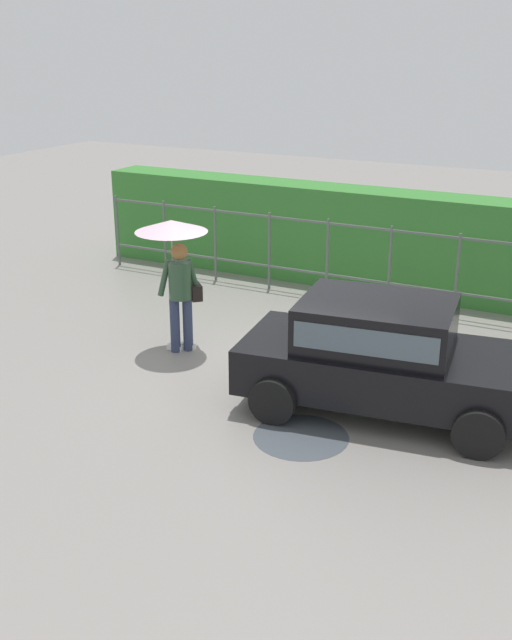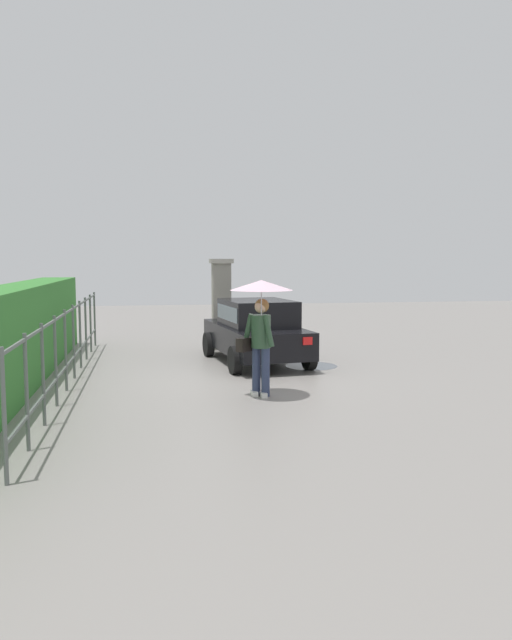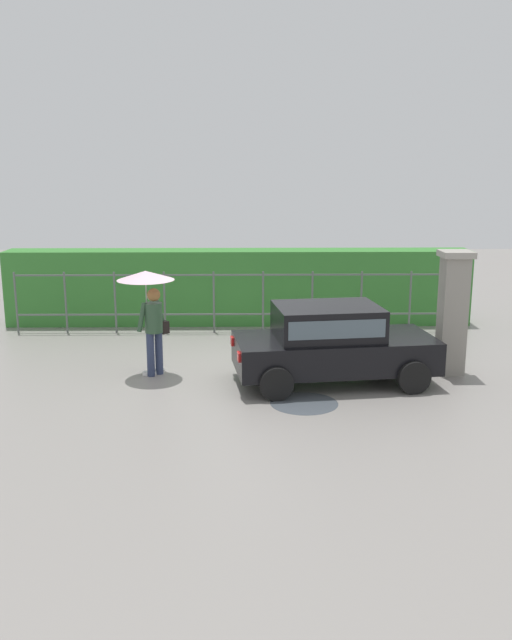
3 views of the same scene
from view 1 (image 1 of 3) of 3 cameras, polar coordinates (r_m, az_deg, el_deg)
ground_plane at (r=11.16m, az=2.92°, el=-3.87°), size 40.00×40.00×0.00m
car at (r=9.87m, az=9.42°, el=-2.39°), size 3.90×2.25×1.48m
pedestrian at (r=11.49m, az=-6.04°, el=4.97°), size 1.09×1.09×2.06m
fence_section at (r=13.95m, az=7.64°, el=4.56°), size 10.82×0.05×1.50m
hedge_row at (r=14.83m, az=9.00°, el=5.93°), size 11.77×0.90×1.90m
puddle_near at (r=9.42m, az=3.39°, el=-8.72°), size 1.18×1.18×0.00m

